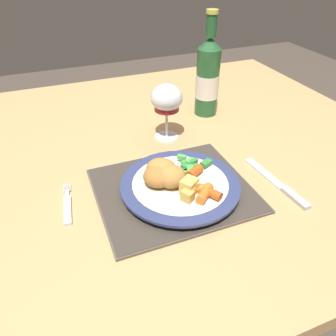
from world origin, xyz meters
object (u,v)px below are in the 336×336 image
Objects in this scene: table_knife at (281,186)px; dining_table at (144,175)px; dinner_plate at (180,186)px; fork at (68,206)px; wine_glass at (167,100)px; bottle at (208,77)px.

dining_table is at bearing 132.04° from table_knife.
fork is at bearing 170.39° from dinner_plate.
wine_glass reaches higher than table_knife.
dining_table is 4.68× the size of bottle.
bottle is (0.22, 0.32, 0.09)m from dinner_plate.
wine_glass is 0.19m from bottle.
dining_table is at bearing 96.21° from dinner_plate.
wine_glass is at bearing 75.59° from dinner_plate.
table_knife is 0.34m from wine_glass.
fork is 0.83× the size of wine_glass.
dinner_plate is at bearing -104.41° from wine_glass.
fork is at bearing -147.86° from bottle.
dinner_plate is 2.01× the size of fork.
fork is 0.63× the size of table_knife.
dinner_plate is 0.86× the size of bottle.
dinner_plate reaches higher than table_knife.
dining_table is 6.89× the size of table_knife.
dinner_plate is 0.22m from table_knife.
table_knife is at bearing -91.95° from bottle.
dining_table is 0.27m from fork.
table_knife is (0.23, -0.25, 0.08)m from dining_table.
table_knife is (0.21, -0.06, -0.01)m from dinner_plate.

